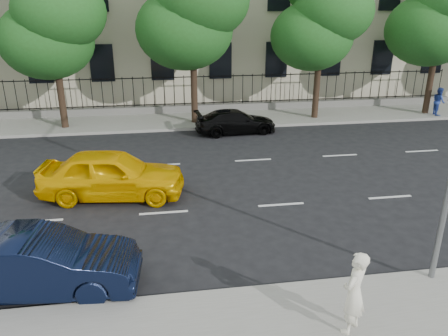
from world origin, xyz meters
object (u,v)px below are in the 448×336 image
Objects in this scene: yellow_taxi at (112,174)px; black_sedan at (236,122)px; navy_sedan at (39,263)px; woman_near at (354,293)px.

black_sedan is (5.69, 7.17, -0.24)m from yellow_taxi.
navy_sedan is at bearing 146.17° from black_sedan.
black_sedan is at bearing -30.78° from yellow_taxi.
navy_sedan is at bearing -62.40° from woman_near.
black_sedan is at bearing -24.63° from navy_sedan.
woman_near is at bearing 174.36° from black_sedan.
woman_near reaches higher than navy_sedan.
woman_near is (5.43, -7.83, 0.22)m from yellow_taxi.
yellow_taxi is 5.42m from navy_sedan.
navy_sedan is 2.52× the size of woman_near.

